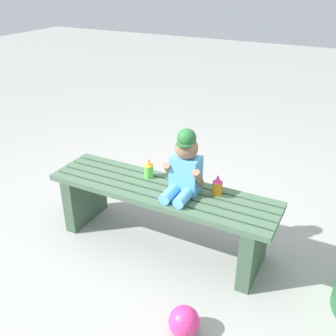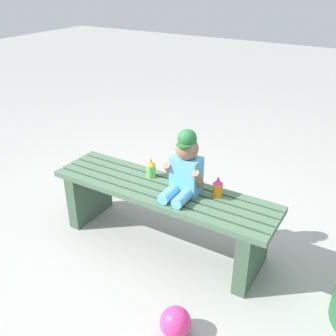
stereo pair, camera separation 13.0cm
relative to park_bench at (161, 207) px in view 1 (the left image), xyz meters
name	(u,v)px [view 1 (the left image)]	position (x,y,z in m)	size (l,w,h in m)	color
ground_plane	(161,242)	(0.00, 0.00, -0.28)	(16.00, 16.00, 0.00)	#999993
park_bench	(161,207)	(0.00, 0.00, 0.00)	(1.46, 0.38, 0.42)	#47664C
child_figure	(185,166)	(0.15, 0.02, 0.32)	(0.23, 0.27, 0.40)	#59A5E5
sippy_cup_left	(149,169)	(-0.14, 0.09, 0.20)	(0.06, 0.06, 0.12)	#66CC4C
sippy_cup_right	(217,186)	(0.33, 0.09, 0.20)	(0.06, 0.06, 0.12)	orange
toy_ball	(184,321)	(0.44, -0.58, -0.20)	(0.16, 0.16, 0.16)	#E5337F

